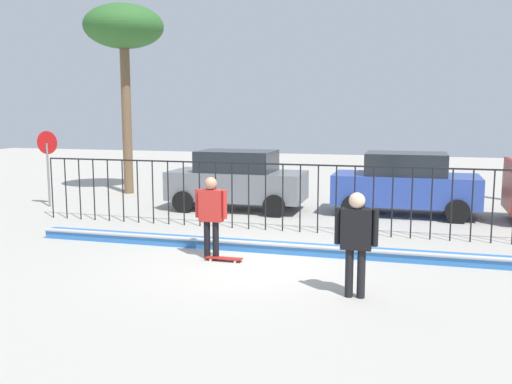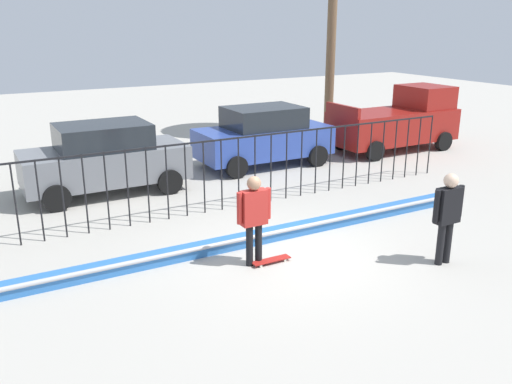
{
  "view_description": "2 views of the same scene",
  "coord_description": "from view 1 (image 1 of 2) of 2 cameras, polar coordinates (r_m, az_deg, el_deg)",
  "views": [
    {
      "loc": [
        3.28,
        -11.06,
        3.15
      ],
      "look_at": [
        -0.35,
        1.86,
        1.22
      ],
      "focal_mm": 39.59,
      "sensor_mm": 36.0,
      "label": 1
    },
    {
      "loc": [
        -5.42,
        -8.37,
        4.5
      ],
      "look_at": [
        -0.18,
        1.13,
        1.06
      ],
      "focal_mm": 38.05,
      "sensor_mm": 36.0,
      "label": 2
    }
  ],
  "objects": [
    {
      "name": "ground_plane",
      "position": [
        11.95,
        -0.8,
        -7.07
      ],
      "size": [
        60.0,
        60.0,
        0.0
      ],
      "primitive_type": "plane",
      "color": "#ADA89E"
    },
    {
      "name": "bowl_coping_ledge",
      "position": [
        12.8,
        0.4,
        -5.49
      ],
      "size": [
        11.0,
        0.41,
        0.27
      ],
      "color": "#2D6BB7",
      "rests_on": "ground"
    },
    {
      "name": "perimeter_fence",
      "position": [
        14.77,
        2.72,
        0.24
      ],
      "size": [
        14.04,
        0.04,
        1.79
      ],
      "color": "black",
      "rests_on": "ground"
    },
    {
      "name": "skateboarder",
      "position": [
        12.01,
        -4.56,
        -1.84
      ],
      "size": [
        0.71,
        0.27,
        1.77
      ],
      "rotation": [
        0.0,
        0.0,
        0.01
      ],
      "color": "black",
      "rests_on": "ground"
    },
    {
      "name": "skateboard",
      "position": [
        12.02,
        -3.27,
        -6.71
      ],
      "size": [
        0.8,
        0.2,
        0.07
      ],
      "rotation": [
        0.0,
        0.0,
        -0.29
      ],
      "color": "#A51E19",
      "rests_on": "ground"
    },
    {
      "name": "camera_operator",
      "position": [
        9.63,
        10.09,
        -4.3
      ],
      "size": [
        0.73,
        0.27,
        1.81
      ],
      "rotation": [
        0.0,
        0.0,
        3.0
      ],
      "color": "black",
      "rests_on": "ground"
    },
    {
      "name": "parked_car_gray",
      "position": [
        18.04,
        -1.92,
        1.26
      ],
      "size": [
        4.3,
        2.12,
        1.9
      ],
      "rotation": [
        0.0,
        0.0,
        0.05
      ],
      "color": "slate",
      "rests_on": "ground"
    },
    {
      "name": "parked_car_blue",
      "position": [
        17.69,
        14.85,
        0.86
      ],
      "size": [
        4.3,
        2.12,
        1.9
      ],
      "rotation": [
        0.0,
        0.0,
        0.03
      ],
      "color": "#2D479E",
      "rests_on": "ground"
    },
    {
      "name": "stop_sign",
      "position": [
        19.77,
        -20.31,
        3.24
      ],
      "size": [
        0.76,
        0.07,
        2.5
      ],
      "color": "slate",
      "rests_on": "ground"
    },
    {
      "name": "palm_tree_short",
      "position": [
        22.31,
        -13.21,
        15.57
      ],
      "size": [
        2.95,
        2.95,
        7.07
      ],
      "color": "brown",
      "rests_on": "ground"
    }
  ]
}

